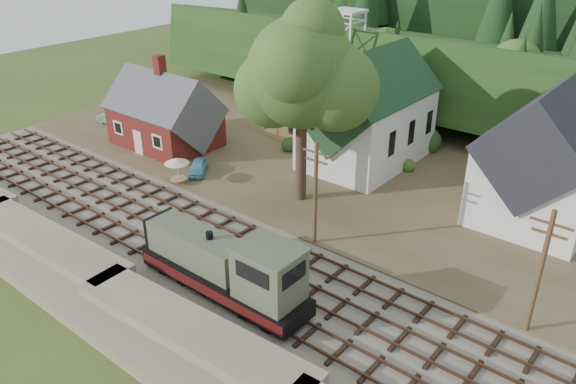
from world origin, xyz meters
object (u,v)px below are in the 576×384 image
Objects in this scene: car_green at (111,119)px; patio_set at (177,162)px; locomotive at (228,269)px; car_blue at (198,167)px.

patio_set reaches higher than car_green.
car_green is at bearing 156.41° from locomotive.
patio_set reaches higher than car_blue.
locomotive is 34.94m from car_green.
car_blue reaches higher than car_green.
patio_set is at bearing 149.54° from locomotive.
locomotive reaches higher than car_green.
car_green is at bearing 162.67° from patio_set.
locomotive is 16.77m from patio_set.
locomotive is at bearing -127.69° from car_green.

